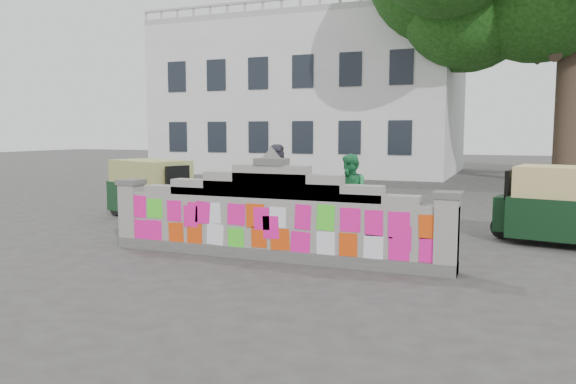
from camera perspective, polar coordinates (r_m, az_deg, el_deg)
name	(u,v)px	position (r m, az deg, el deg)	size (l,w,h in m)	color
ground	(272,259)	(10.11, -1.66, -6.79)	(100.00, 100.00, 0.00)	#383533
parapet_wall	(271,217)	(9.97, -1.69, -2.59)	(6.48, 0.44, 2.01)	#4C4C49
building	(314,102)	(32.94, 2.63, 9.17)	(16.00, 10.00, 8.90)	silver
cyclist_bike	(280,215)	(11.80, -0.87, -2.36)	(0.69, 1.97, 1.04)	black
cyclist_rider	(279,198)	(11.76, -0.87, -0.63)	(0.64, 0.42, 1.76)	black
pedestrian	(350,195)	(12.36, 6.30, -0.26)	(0.87, 0.68, 1.79)	#27924F
rickshaw_left	(152,188)	(15.27, -13.63, 0.42)	(2.82, 2.04, 1.52)	#103219
rickshaw_right	(573,205)	(12.48, 26.95, -1.19)	(2.93, 1.75, 1.58)	black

